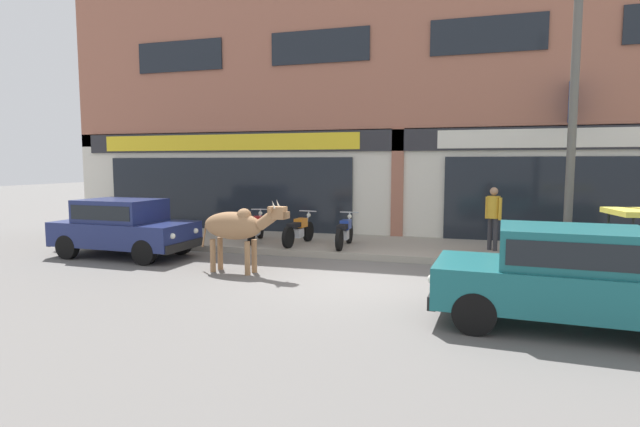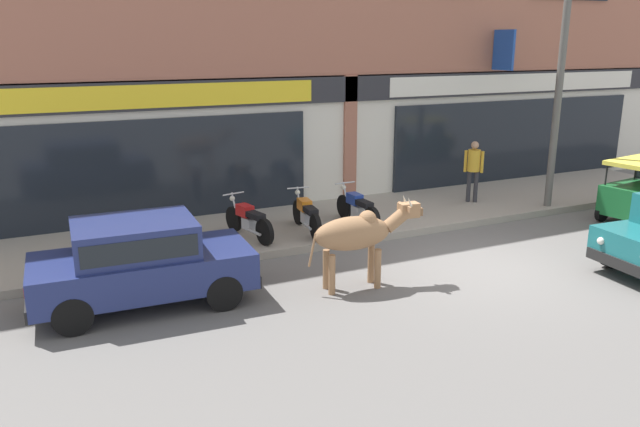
{
  "view_description": "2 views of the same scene",
  "coord_description": "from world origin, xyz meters",
  "px_view_note": "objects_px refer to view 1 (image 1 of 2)",
  "views": [
    {
      "loc": [
        2.08,
        -9.55,
        2.36
      ],
      "look_at": [
        -1.09,
        1.0,
        1.25
      ],
      "focal_mm": 28.0,
      "sensor_mm": 36.0,
      "label": 1
    },
    {
      "loc": [
        -7.76,
        -8.95,
        4.25
      ],
      "look_at": [
        -3.01,
        1.0,
        1.19
      ],
      "focal_mm": 35.0,
      "sensor_mm": 36.0,
      "label": 2
    }
  ],
  "objects_px": {
    "motorcycle_1": "(299,230)",
    "cow": "(237,227)",
    "car_1": "(123,225)",
    "utility_pole": "(573,118)",
    "motorcycle_2": "(345,232)",
    "pedestrian": "(493,212)",
    "motorcycle_0": "(256,228)",
    "car_0": "(565,273)"
  },
  "relations": [
    {
      "from": "motorcycle_0",
      "to": "pedestrian",
      "type": "height_order",
      "value": "pedestrian"
    },
    {
      "from": "motorcycle_0",
      "to": "utility_pole",
      "type": "bearing_deg",
      "value": -5.37
    },
    {
      "from": "utility_pole",
      "to": "car_0",
      "type": "bearing_deg",
      "value": -99.85
    },
    {
      "from": "car_1",
      "to": "motorcycle_2",
      "type": "distance_m",
      "value": 5.65
    },
    {
      "from": "cow",
      "to": "utility_pole",
      "type": "distance_m",
      "value": 7.64
    },
    {
      "from": "car_1",
      "to": "motorcycle_2",
      "type": "relative_size",
      "value": 2.03
    },
    {
      "from": "car_1",
      "to": "motorcycle_0",
      "type": "xyz_separation_m",
      "value": [
        2.64,
        2.25,
        -0.26
      ]
    },
    {
      "from": "motorcycle_0",
      "to": "motorcycle_2",
      "type": "bearing_deg",
      "value": -2.59
    },
    {
      "from": "motorcycle_0",
      "to": "pedestrian",
      "type": "bearing_deg",
      "value": 3.88
    },
    {
      "from": "cow",
      "to": "motorcycle_2",
      "type": "xyz_separation_m",
      "value": [
        1.65,
        2.99,
        -0.46
      ]
    },
    {
      "from": "motorcycle_1",
      "to": "pedestrian",
      "type": "xyz_separation_m",
      "value": [
        5.0,
        0.54,
        0.6
      ]
    },
    {
      "from": "motorcycle_0",
      "to": "motorcycle_1",
      "type": "bearing_deg",
      "value": -4.86
    },
    {
      "from": "motorcycle_1",
      "to": "motorcycle_2",
      "type": "bearing_deg",
      "value": -0.27
    },
    {
      "from": "car_1",
      "to": "motorcycle_0",
      "type": "relative_size",
      "value": 2.05
    },
    {
      "from": "cow",
      "to": "car_1",
      "type": "relative_size",
      "value": 0.59
    },
    {
      "from": "motorcycle_1",
      "to": "motorcycle_0",
      "type": "bearing_deg",
      "value": 175.14
    },
    {
      "from": "motorcycle_1",
      "to": "pedestrian",
      "type": "relative_size",
      "value": 1.13
    },
    {
      "from": "cow",
      "to": "motorcycle_1",
      "type": "height_order",
      "value": "cow"
    },
    {
      "from": "car_1",
      "to": "motorcycle_1",
      "type": "distance_m",
      "value": 4.49
    },
    {
      "from": "cow",
      "to": "car_0",
      "type": "height_order",
      "value": "cow"
    },
    {
      "from": "car_0",
      "to": "motorcycle_1",
      "type": "relative_size",
      "value": 2.04
    },
    {
      "from": "pedestrian",
      "to": "car_0",
      "type": "bearing_deg",
      "value": -82.34
    },
    {
      "from": "car_1",
      "to": "motorcycle_2",
      "type": "xyz_separation_m",
      "value": [
        5.23,
        2.13,
        -0.26
      ]
    },
    {
      "from": "motorcycle_2",
      "to": "pedestrian",
      "type": "distance_m",
      "value": 3.81
    },
    {
      "from": "car_0",
      "to": "motorcycle_1",
      "type": "distance_m",
      "value": 7.63
    },
    {
      "from": "motorcycle_2",
      "to": "utility_pole",
      "type": "xyz_separation_m",
      "value": [
        5.23,
        -0.62,
        2.78
      ]
    },
    {
      "from": "motorcycle_1",
      "to": "pedestrian",
      "type": "distance_m",
      "value": 5.07
    },
    {
      "from": "cow",
      "to": "car_1",
      "type": "distance_m",
      "value": 3.69
    },
    {
      "from": "car_1",
      "to": "cow",
      "type": "bearing_deg",
      "value": -13.51
    },
    {
      "from": "cow",
      "to": "car_1",
      "type": "bearing_deg",
      "value": 166.49
    },
    {
      "from": "motorcycle_1",
      "to": "motorcycle_2",
      "type": "height_order",
      "value": "same"
    },
    {
      "from": "motorcycle_1",
      "to": "cow",
      "type": "bearing_deg",
      "value": -96.96
    },
    {
      "from": "pedestrian",
      "to": "utility_pole",
      "type": "height_order",
      "value": "utility_pole"
    },
    {
      "from": "motorcycle_0",
      "to": "motorcycle_1",
      "type": "xyz_separation_m",
      "value": [
        1.31,
        -0.11,
        0.0
      ]
    },
    {
      "from": "car_0",
      "to": "pedestrian",
      "type": "relative_size",
      "value": 2.3
    },
    {
      "from": "cow",
      "to": "utility_pole",
      "type": "xyz_separation_m",
      "value": [
        6.88,
        2.37,
        2.32
      ]
    },
    {
      "from": "cow",
      "to": "utility_pole",
      "type": "bearing_deg",
      "value": 19.02
    },
    {
      "from": "car_0",
      "to": "motorcycle_2",
      "type": "height_order",
      "value": "car_0"
    },
    {
      "from": "car_0",
      "to": "motorcycle_1",
      "type": "height_order",
      "value": "car_0"
    },
    {
      "from": "cow",
      "to": "utility_pole",
      "type": "relative_size",
      "value": 0.34
    },
    {
      "from": "car_1",
      "to": "motorcycle_1",
      "type": "relative_size",
      "value": 2.03
    },
    {
      "from": "motorcycle_0",
      "to": "motorcycle_2",
      "type": "distance_m",
      "value": 2.6
    }
  ]
}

